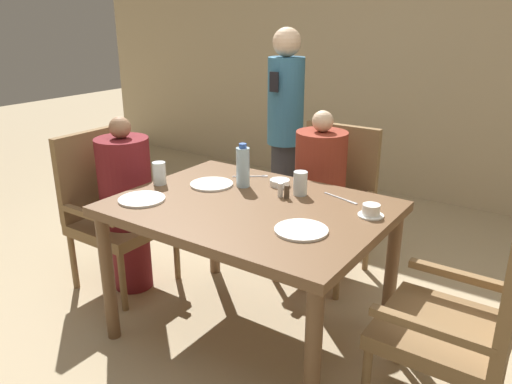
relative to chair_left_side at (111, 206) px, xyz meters
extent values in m
plane|color=tan|center=(1.08, 0.00, -0.52)|extent=(16.00, 16.00, 0.00)
cube|color=tan|center=(1.08, 2.70, 0.88)|extent=(8.00, 0.06, 2.80)
cube|color=brown|center=(1.08, 0.00, 0.23)|extent=(1.34, 1.01, 0.05)
cylinder|color=brown|center=(0.47, -0.44, -0.16)|extent=(0.07, 0.07, 0.72)
cylinder|color=brown|center=(1.69, -0.44, -0.16)|extent=(0.07, 0.07, 0.72)
cylinder|color=brown|center=(0.47, 0.44, -0.16)|extent=(0.07, 0.07, 0.72)
cylinder|color=brown|center=(1.69, 0.44, -0.16)|extent=(0.07, 0.07, 0.72)
cube|color=brown|center=(0.09, 0.00, -0.11)|extent=(0.52, 0.52, 0.07)
cube|color=brown|center=(-0.15, 0.00, 0.20)|extent=(0.05, 0.52, 0.54)
cube|color=brown|center=(0.09, 0.24, 0.05)|extent=(0.47, 0.04, 0.04)
cube|color=brown|center=(0.09, -0.24, 0.05)|extent=(0.47, 0.04, 0.04)
cylinder|color=brown|center=(0.32, 0.23, -0.33)|extent=(0.04, 0.04, 0.38)
cylinder|color=brown|center=(0.32, -0.23, -0.33)|extent=(0.04, 0.04, 0.38)
cylinder|color=brown|center=(-0.14, 0.23, -0.33)|extent=(0.04, 0.04, 0.38)
cylinder|color=brown|center=(-0.14, -0.23, -0.33)|extent=(0.04, 0.04, 0.38)
cylinder|color=maroon|center=(0.15, 0.00, -0.30)|extent=(0.24, 0.24, 0.45)
cylinder|color=maroon|center=(0.15, 0.00, 0.20)|extent=(0.32, 0.32, 0.54)
sphere|color=#997051|center=(0.15, 0.00, 0.53)|extent=(0.13, 0.13, 0.13)
cube|color=brown|center=(1.08, 0.82, -0.11)|extent=(0.52, 0.52, 0.07)
cube|color=brown|center=(1.08, 1.06, 0.20)|extent=(0.52, 0.05, 0.54)
cube|color=brown|center=(1.32, 0.82, 0.05)|extent=(0.04, 0.47, 0.04)
cube|color=brown|center=(0.84, 0.82, 0.05)|extent=(0.04, 0.47, 0.04)
cylinder|color=brown|center=(1.31, 0.59, -0.33)|extent=(0.04, 0.04, 0.38)
cylinder|color=brown|center=(0.85, 0.59, -0.33)|extent=(0.04, 0.04, 0.38)
cylinder|color=brown|center=(1.31, 1.05, -0.33)|extent=(0.04, 0.04, 0.38)
cylinder|color=brown|center=(0.85, 1.05, -0.33)|extent=(0.04, 0.04, 0.38)
cylinder|color=maroon|center=(1.08, 0.76, -0.30)|extent=(0.24, 0.24, 0.45)
cylinder|color=maroon|center=(1.08, 0.76, 0.20)|extent=(0.32, 0.32, 0.55)
sphere|color=beige|center=(1.08, 0.76, 0.55)|extent=(0.13, 0.13, 0.13)
cube|color=brown|center=(2.07, 0.00, -0.11)|extent=(0.52, 0.52, 0.07)
cube|color=brown|center=(2.07, -0.24, 0.05)|extent=(0.47, 0.04, 0.04)
cube|color=brown|center=(2.07, 0.24, 0.05)|extent=(0.47, 0.04, 0.04)
cylinder|color=brown|center=(1.84, -0.23, -0.33)|extent=(0.04, 0.04, 0.38)
cylinder|color=brown|center=(1.84, 0.23, -0.33)|extent=(0.04, 0.04, 0.38)
cylinder|color=brown|center=(2.30, 0.23, -0.33)|extent=(0.04, 0.04, 0.38)
cylinder|color=#2D2D33|center=(0.53, 1.25, -0.15)|extent=(0.21, 0.21, 0.75)
cylinder|color=teal|center=(0.53, 1.25, 0.54)|extent=(0.27, 0.27, 0.64)
sphere|color=beige|center=(0.53, 1.25, 0.97)|extent=(0.21, 0.21, 0.21)
cube|color=black|center=(0.53, 1.09, 0.70)|extent=(0.07, 0.01, 0.14)
cylinder|color=white|center=(1.46, -0.15, 0.26)|extent=(0.24, 0.24, 0.01)
cylinder|color=white|center=(0.59, -0.27, 0.26)|extent=(0.24, 0.24, 0.01)
cylinder|color=white|center=(0.74, 0.12, 0.26)|extent=(0.24, 0.24, 0.01)
cylinder|color=white|center=(1.64, 0.19, 0.26)|extent=(0.12, 0.12, 0.01)
cylinder|color=white|center=(1.64, 0.19, 0.29)|extent=(0.08, 0.08, 0.05)
cylinder|color=white|center=(1.05, 0.33, 0.27)|extent=(0.11, 0.11, 0.04)
cylinder|color=#A3C6DB|center=(0.89, 0.20, 0.36)|extent=(0.07, 0.07, 0.22)
cylinder|color=#3359B2|center=(0.89, 0.20, 0.49)|extent=(0.04, 0.04, 0.02)
cylinder|color=silver|center=(0.48, -0.03, 0.32)|extent=(0.07, 0.07, 0.13)
cylinder|color=silver|center=(1.22, 0.26, 0.32)|extent=(0.07, 0.07, 0.13)
cylinder|color=white|center=(1.15, 0.18, 0.29)|extent=(0.03, 0.03, 0.07)
cylinder|color=#4C3D2D|center=(1.19, 0.18, 0.29)|extent=(0.03, 0.03, 0.07)
cube|color=silver|center=(0.82, 0.36, 0.26)|extent=(0.16, 0.12, 0.00)
cube|color=silver|center=(0.89, 0.42, 0.26)|extent=(0.04, 0.04, 0.00)
cube|color=silver|center=(1.41, 0.33, 0.26)|extent=(0.18, 0.06, 0.00)
cube|color=silver|center=(1.50, 0.31, 0.26)|extent=(0.06, 0.03, 0.00)
camera|label=1|loc=(2.43, -1.92, 1.16)|focal=35.00mm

